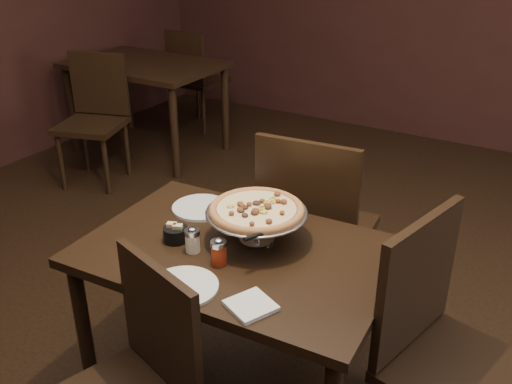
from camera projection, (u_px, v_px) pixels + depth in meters
The scene contains 16 objects.
room at pixel (270, 68), 1.80m from camera, with size 6.04×7.04×2.84m.
dining_table at pixel (238, 270), 2.17m from camera, with size 1.18×0.82×0.72m.
background_table at pixel (145, 74), 4.66m from camera, with size 1.22×0.81×0.76m.
pizza_stand at pixel (257, 210), 2.13m from camera, with size 0.39×0.39×0.16m.
parmesan_shaker at pixel (193, 240), 2.09m from camera, with size 0.06×0.06×0.10m.
pepper_flake_shaker at pixel (219, 252), 2.02m from camera, with size 0.06×0.06×0.10m.
packet_caddy at pixel (175, 234), 2.17m from camera, with size 0.09×0.09×0.07m.
napkin_stack at pixel (251, 306), 1.80m from camera, with size 0.13×0.13×0.01m, color silver.
plate_left at pixel (201, 208), 2.41m from camera, with size 0.24×0.24×0.01m, color silver.
plate_near at pixel (183, 287), 1.90m from camera, with size 0.24×0.24×0.01m, color silver.
serving_spatula at pixel (257, 236), 1.96m from camera, with size 0.13×0.13×0.02m.
chair_far at pixel (314, 225), 2.64m from camera, with size 0.51×0.51×1.00m.
chair_near at pixel (133, 384), 1.82m from camera, with size 0.52×0.52×0.89m.
chair_side at pixel (444, 349), 1.90m from camera, with size 0.55×0.55×0.98m.
bg_chair_far at pixel (194, 76), 5.24m from camera, with size 0.45×0.45×0.92m.
bg_chair_near at pixel (95, 114), 4.20m from camera, with size 0.55×0.55×0.94m.
Camera 1 is at (0.94, -1.53, 1.84)m, focal length 40.00 mm.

